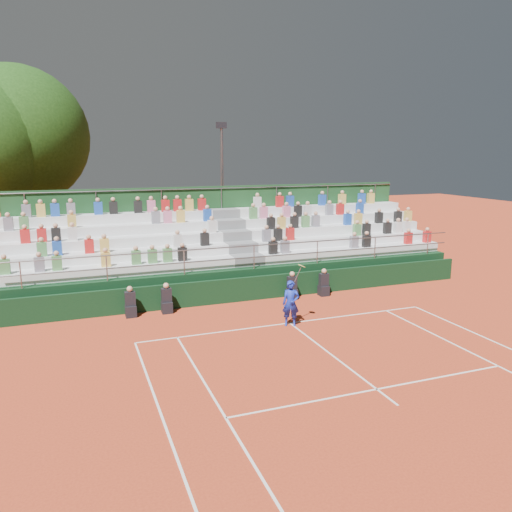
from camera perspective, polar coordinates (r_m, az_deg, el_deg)
name	(u,v)px	position (r m, az deg, el deg)	size (l,w,h in m)	color
ground	(290,323)	(18.21, 3.89, -7.67)	(90.00, 90.00, 0.00)	#BC3F1F
courtside_wall	(259,288)	(20.88, 0.29, -3.65)	(20.00, 0.15, 1.00)	black
line_officials	(233,294)	(20.08, -2.65, -4.37)	(8.52, 0.40, 1.19)	black
grandstand	(234,259)	(23.72, -2.50, -0.34)	(20.00, 5.20, 4.40)	black
tennis_player	(291,303)	(17.73, 4.01, -5.40)	(0.88, 0.60, 2.22)	#172BAD
tree_east	(17,137)	(29.12, -25.62, 12.19)	(7.17, 7.17, 10.44)	#3B2615
floodlight_mast	(222,178)	(30.38, -3.90, 8.93)	(0.60, 0.25, 7.80)	gray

